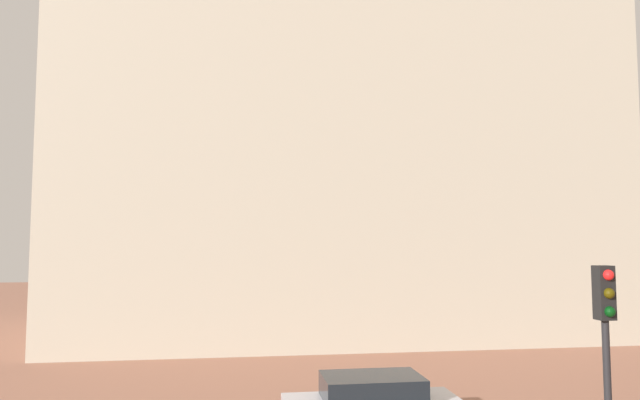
% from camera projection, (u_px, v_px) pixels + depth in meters
% --- Properties ---
extents(landmark_building, '(28.33, 14.67, 39.27)m').
position_uv_depth(landmark_building, '(341.00, 126.00, 32.61)').
color(landmark_building, '#B2A893').
rests_on(landmark_building, ground_plane).
extents(traffic_light_pole, '(0.28, 0.34, 4.52)m').
position_uv_depth(traffic_light_pole, '(607.00, 348.00, 9.23)').
color(traffic_light_pole, black).
rests_on(traffic_light_pole, ground_plane).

